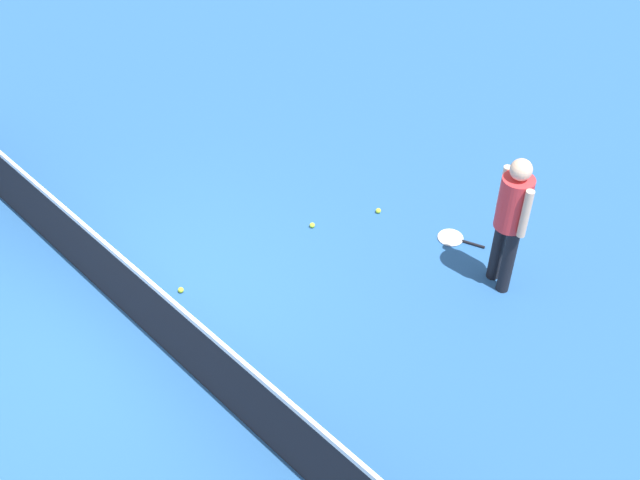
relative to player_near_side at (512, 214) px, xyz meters
name	(u,v)px	position (x,y,z in m)	size (l,w,h in m)	color
ground_plane	(134,320)	(2.41, 3.27, -1.01)	(40.00, 40.00, 0.00)	#265693
court_net	(126,287)	(2.41, 3.27, -0.51)	(10.09, 0.09, 1.07)	#4C4C51
player_near_side	(512,214)	(0.00, 0.00, 0.00)	(0.51, 0.45, 1.70)	black
tennis_racket_near_player	(453,238)	(0.82, -0.23, -1.00)	(0.61, 0.40, 0.03)	white
tennis_ball_near_player	(181,290)	(2.39, 2.65, -0.98)	(0.07, 0.07, 0.07)	#C6E033
tennis_ball_by_net	(378,211)	(1.78, 0.04, -0.98)	(0.07, 0.07, 0.07)	#C6E033
tennis_ball_midcourt	(312,225)	(2.16, 0.83, -0.98)	(0.07, 0.07, 0.07)	#C6E033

